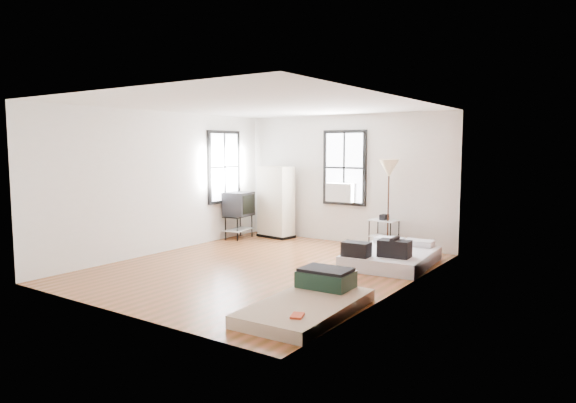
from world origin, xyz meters
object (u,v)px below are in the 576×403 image
Objects in this scene: wardrobe at (276,202)px; floor_lamp at (389,172)px; mattress_main at (391,256)px; side_table at (384,226)px; mattress_bare at (311,300)px; tv_stand at (239,205)px.

floor_lamp reaches higher than wardrobe.
side_table reaches higher than mattress_main.
floor_lamp is (-0.55, 1.12, 1.44)m from mattress_main.
wardrobe is 2.71m from side_table.
mattress_bare is at bearing -91.14° from mattress_main.
mattress_bare is 1.87× the size of tv_stand.
wardrobe reaches higher than side_table.
mattress_main is 2.66× the size of side_table.
tv_stand is (-3.41, -0.59, -0.83)m from floor_lamp.
tv_stand is at bearing 167.95° from mattress_main.
floor_lamp is at bearing 6.27° from wardrobe.
tv_stand is (-3.28, -0.71, 0.28)m from side_table.
mattress_bare is 4.42m from floor_lamp.
wardrobe is 1.54× the size of tv_stand.
wardrobe is at bearing 128.16° from mattress_bare.
mattress_bare is at bearing -48.19° from tv_stand.
mattress_main is 1.04× the size of floor_lamp.
side_table is 1.12m from floor_lamp.
mattress_main is at bearing -11.94° from wardrobe.
wardrobe is (-3.54, 4.14, 0.70)m from mattress_bare.
tv_stand reaches higher than mattress_bare.
side_table is (2.69, 0.07, -0.33)m from wardrobe.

